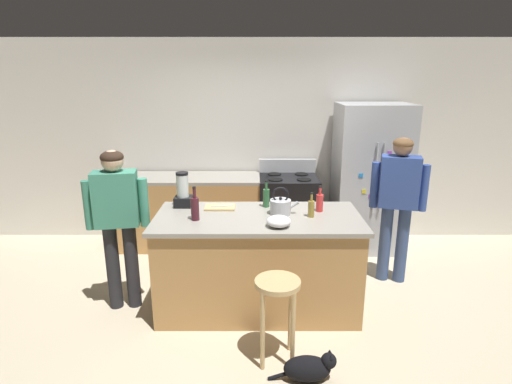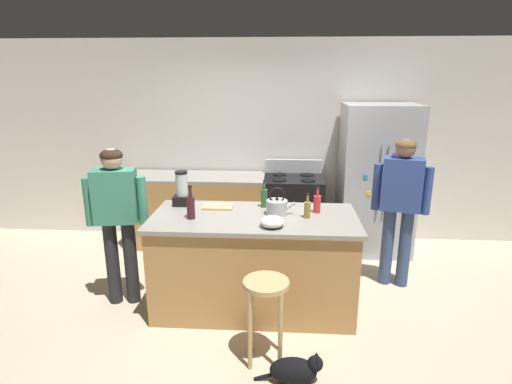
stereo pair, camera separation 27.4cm
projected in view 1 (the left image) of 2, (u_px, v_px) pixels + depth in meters
The scene contains 19 objects.
ground_plane at pixel (256, 306), 4.14m from camera, with size 14.00×14.00×0.00m, color beige.
back_wall at pixel (255, 142), 5.65m from camera, with size 8.00×0.10×2.70m, color silver.
kitchen_island at pixel (256, 262), 4.01m from camera, with size 1.95×0.91×0.96m.
back_counter_run at pixel (196, 212), 5.50m from camera, with size 2.00×0.64×0.96m.
refrigerator at pixel (368, 178), 5.33m from camera, with size 0.90×0.73×1.90m.
stove_range at pixel (286, 211), 5.48m from camera, with size 0.76×0.65×1.14m.
person_by_island_left at pixel (115, 215), 3.88m from camera, with size 0.60×0.28×1.59m.
person_by_sink_right at pixel (396, 196), 4.42m from camera, with size 0.59×0.32×1.62m.
bar_stool at pixel (276, 299), 3.23m from camera, with size 0.36×0.36×0.71m.
cat at pixel (308, 368), 3.12m from camera, with size 0.52×0.18×0.26m.
blender_appliance at pixel (181, 192), 4.13m from camera, with size 0.17×0.17×0.35m.
bottle_soda at pixel (318, 202), 3.99m from camera, with size 0.07×0.07×0.26m.
bottle_vinegar at pixel (309, 208), 3.84m from camera, with size 0.06×0.06×0.24m.
bottle_wine at pixel (193, 208), 3.74m from camera, with size 0.08×0.08×0.32m.
bottle_olive_oil at pixel (264, 197), 4.12m from camera, with size 0.07×0.07×0.28m.
mixing_bowl at pixel (277, 221), 3.60m from camera, with size 0.22×0.22×0.10m, color white.
tea_kettle at pixel (279, 206), 3.92m from camera, with size 0.28×0.20×0.27m.
cutting_board at pixel (218, 207), 4.10m from camera, with size 0.30×0.20×0.02m, color tan.
chef_knife at pixel (220, 206), 4.10m from camera, with size 0.22×0.03×0.01m, color #B7BABF.
Camera 1 is at (-0.02, -3.67, 2.25)m, focal length 28.90 mm.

